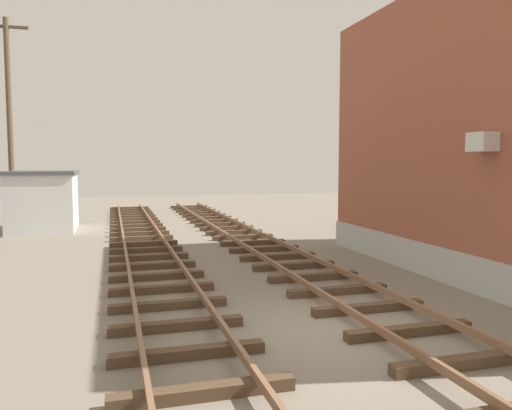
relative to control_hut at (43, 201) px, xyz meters
The scene contains 5 objects.
ground_plane 17.75m from the control_hut, 67.10° to the right, with size 80.00×80.00×0.00m, color slate.
track_near_building 18.26m from the control_hut, 63.44° to the right, with size 2.50×53.62×0.32m.
track_centre 16.87m from the control_hut, 75.70° to the right, with size 2.50×53.62×0.32m.
control_hut is the anchor object (origin of this frame).
utility_pole_far 3.75m from the control_hut, behind, with size 1.80×0.24×9.46m.
Camera 1 is at (-3.83, -8.44, 3.11)m, focal length 35.16 mm.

